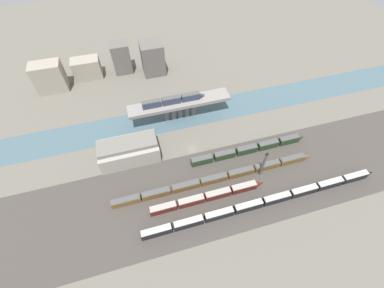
{
  "coord_description": "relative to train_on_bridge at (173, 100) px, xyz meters",
  "views": [
    {
      "loc": [
        -21.01,
        -73.83,
        99.19
      ],
      "look_at": [
        0.0,
        -0.33,
        4.26
      ],
      "focal_mm": 24.0,
      "sensor_mm": 36.0,
      "label": 1
    }
  ],
  "objects": [
    {
      "name": "ground_plane",
      "position": [
        3.03,
        -23.33,
        -12.49
      ],
      "size": [
        400.0,
        400.0,
        0.0
      ],
      "primitive_type": "plane",
      "color": "#666056"
    },
    {
      "name": "railbed_yard",
      "position": [
        3.03,
        -47.33,
        -12.48
      ],
      "size": [
        280.0,
        42.0,
        0.01
      ],
      "primitive_type": "cube",
      "color": "#423D38",
      "rests_on": "ground"
    },
    {
      "name": "river_water",
      "position": [
        3.03,
        0.0,
        -12.48
      ],
      "size": [
        320.0,
        18.41,
        0.01
      ],
      "primitive_type": "cube",
      "color": "#47606B",
      "rests_on": "ground"
    },
    {
      "name": "bridge",
      "position": [
        3.03,
        0.0,
        -4.52
      ],
      "size": [
        53.08,
        8.73,
        10.64
      ],
      "color": "gray",
      "rests_on": "ground"
    },
    {
      "name": "train_on_bridge",
      "position": [
        0.0,
        0.0,
        0.0
      ],
      "size": [
        32.73,
        2.88,
        3.78
      ],
      "color": "#2D384C",
      "rests_on": "bridge"
    },
    {
      "name": "train_yard_near",
      "position": [
        24.16,
        -59.58,
        -10.46
      ],
      "size": [
        104.83,
        2.65,
        4.1
      ],
      "color": "black",
      "rests_on": "ground"
    },
    {
      "name": "train_yard_mid",
      "position": [
        2.0,
        -50.88,
        -10.63
      ],
      "size": [
        50.24,
        2.81,
        3.78
      ],
      "color": "#5B1E19",
      "rests_on": "ground"
    },
    {
      "name": "train_yard_far",
      "position": [
        8.86,
        -43.4,
        -10.79
      ],
      "size": [
        93.23,
        2.74,
        3.45
      ],
      "color": "brown",
      "rests_on": "ground"
    },
    {
      "name": "train_yard_outer",
      "position": [
        28.92,
        -32.47,
        -10.57
      ],
      "size": [
        58.81,
        2.87,
        3.91
      ],
      "color": "#23381E",
      "rests_on": "ground"
    },
    {
      "name": "warehouse_building",
      "position": [
        -26.25,
        -20.08,
        -7.28
      ],
      "size": [
        26.95,
        13.56,
        10.95
      ],
      "color": "#9E998E",
      "rests_on": "ground"
    },
    {
      "name": "signal_tower",
      "position": [
        28.71,
        -45.6,
        -4.87
      ],
      "size": [
        1.03,
        1.03,
        15.62
      ],
      "color": "#4C4C51",
      "rests_on": "ground"
    },
    {
      "name": "city_block_far_left",
      "position": [
        -63.16,
        42.77,
        -3.8
      ],
      "size": [
        16.46,
        9.98,
        17.36
      ],
      "primitive_type": "cube",
      "color": "gray",
      "rests_on": "ground"
    },
    {
      "name": "city_block_left",
      "position": [
        -42.84,
        49.48,
        -6.27
      ],
      "size": [
        16.26,
        9.47,
        12.43
      ],
      "primitive_type": "cube",
      "color": "gray",
      "rests_on": "ground"
    },
    {
      "name": "city_block_center",
      "position": [
        -21.29,
        49.96,
        -3.05
      ],
      "size": [
        10.79,
        9.49,
        18.88
      ],
      "primitive_type": "cube",
      "color": "#605B56",
      "rests_on": "ground"
    },
    {
      "name": "city_block_right",
      "position": [
        -2.86,
        43.66,
        -2.67
      ],
      "size": [
        13.26,
        12.81,
        19.63
      ],
      "primitive_type": "cube",
      "color": "#605B56",
      "rests_on": "ground"
    }
  ]
}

